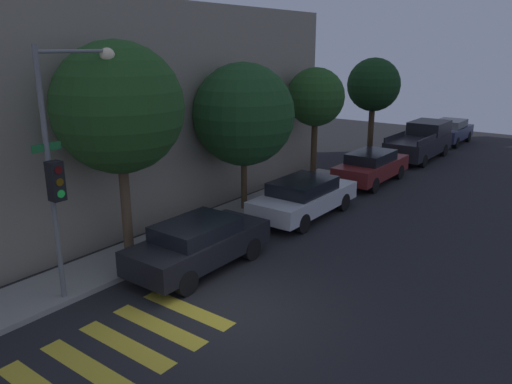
{
  "coord_description": "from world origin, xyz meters",
  "views": [
    {
      "loc": [
        -7.89,
        -6.73,
        5.95
      ],
      "look_at": [
        3.92,
        2.1,
        1.6
      ],
      "focal_mm": 35.0,
      "sensor_mm": 36.0,
      "label": 1
    }
  ],
  "objects_px": {
    "tree_behind_truck": "(374,85)",
    "tree_midblock": "(244,115)",
    "sedan_near_corner": "(199,243)",
    "sedan_tail_of_row": "(450,131)",
    "pickup_truck": "(421,141)",
    "traffic_light_pole": "(66,147)",
    "tree_far_end": "(316,98)",
    "sedan_middle": "(304,197)",
    "tree_near_corner": "(118,108)",
    "sedan_far_end": "(371,166)"
  },
  "relations": [
    {
      "from": "tree_near_corner",
      "to": "tree_behind_truck",
      "type": "height_order",
      "value": "tree_near_corner"
    },
    {
      "from": "pickup_truck",
      "to": "sedan_tail_of_row",
      "type": "xyz_separation_m",
      "value": [
        5.32,
        -0.0,
        -0.15
      ]
    },
    {
      "from": "sedan_near_corner",
      "to": "sedan_tail_of_row",
      "type": "relative_size",
      "value": 1.01
    },
    {
      "from": "sedan_middle",
      "to": "pickup_truck",
      "type": "bearing_deg",
      "value": 0.0
    },
    {
      "from": "sedan_near_corner",
      "to": "tree_midblock",
      "type": "bearing_deg",
      "value": 24.05
    },
    {
      "from": "traffic_light_pole",
      "to": "sedan_near_corner",
      "type": "distance_m",
      "value": 4.34
    },
    {
      "from": "pickup_truck",
      "to": "sedan_near_corner",
      "type": "bearing_deg",
      "value": 180.0
    },
    {
      "from": "tree_behind_truck",
      "to": "sedan_near_corner",
      "type": "bearing_deg",
      "value": -172.42
    },
    {
      "from": "pickup_truck",
      "to": "tree_behind_truck",
      "type": "distance_m",
      "value": 4.17
    },
    {
      "from": "sedan_middle",
      "to": "pickup_truck",
      "type": "relative_size",
      "value": 0.86
    },
    {
      "from": "traffic_light_pole",
      "to": "sedan_near_corner",
      "type": "xyz_separation_m",
      "value": [
        2.89,
        -1.27,
        -2.97
      ]
    },
    {
      "from": "tree_far_end",
      "to": "sedan_near_corner",
      "type": "bearing_deg",
      "value": -167.87
    },
    {
      "from": "sedan_near_corner",
      "to": "pickup_truck",
      "type": "xyz_separation_m",
      "value": [
        17.61,
        0.0,
        0.19
      ]
    },
    {
      "from": "sedan_middle",
      "to": "tree_far_end",
      "type": "height_order",
      "value": "tree_far_end"
    },
    {
      "from": "tree_midblock",
      "to": "tree_far_end",
      "type": "height_order",
      "value": "tree_midblock"
    },
    {
      "from": "traffic_light_pole",
      "to": "tree_far_end",
      "type": "relative_size",
      "value": 1.18
    },
    {
      "from": "sedan_middle",
      "to": "tree_midblock",
      "type": "bearing_deg",
      "value": 111.63
    },
    {
      "from": "traffic_light_pole",
      "to": "tree_midblock",
      "type": "bearing_deg",
      "value": 6.08
    },
    {
      "from": "traffic_light_pole",
      "to": "tree_behind_truck",
      "type": "xyz_separation_m",
      "value": [
        18.5,
        0.8,
        0.23
      ]
    },
    {
      "from": "sedan_near_corner",
      "to": "sedan_far_end",
      "type": "bearing_deg",
      "value": -0.0
    },
    {
      "from": "sedan_tail_of_row",
      "to": "tree_midblock",
      "type": "distance_m",
      "value": 18.61
    },
    {
      "from": "tree_behind_truck",
      "to": "tree_midblock",
      "type": "bearing_deg",
      "value": 180.0
    },
    {
      "from": "sedan_near_corner",
      "to": "sedan_tail_of_row",
      "type": "xyz_separation_m",
      "value": [
        22.93,
        -0.0,
        0.04
      ]
    },
    {
      "from": "pickup_truck",
      "to": "sedan_tail_of_row",
      "type": "distance_m",
      "value": 5.32
    },
    {
      "from": "traffic_light_pole",
      "to": "tree_near_corner",
      "type": "relative_size",
      "value": 0.98
    },
    {
      "from": "pickup_truck",
      "to": "tree_midblock",
      "type": "xyz_separation_m",
      "value": [
        -12.96,
        2.08,
        2.65
      ]
    },
    {
      "from": "sedan_middle",
      "to": "tree_behind_truck",
      "type": "height_order",
      "value": "tree_behind_truck"
    },
    {
      "from": "tree_behind_truck",
      "to": "tree_far_end",
      "type": "bearing_deg",
      "value": 180.0
    },
    {
      "from": "sedan_middle",
      "to": "tree_near_corner",
      "type": "height_order",
      "value": "tree_near_corner"
    },
    {
      "from": "tree_far_end",
      "to": "pickup_truck",
      "type": "bearing_deg",
      "value": -14.64
    },
    {
      "from": "pickup_truck",
      "to": "sedan_tail_of_row",
      "type": "bearing_deg",
      "value": -0.0
    },
    {
      "from": "sedan_middle",
      "to": "tree_behind_truck",
      "type": "xyz_separation_m",
      "value": [
        10.13,
        2.08,
        3.2
      ]
    },
    {
      "from": "sedan_middle",
      "to": "sedan_tail_of_row",
      "type": "xyz_separation_m",
      "value": [
        17.45,
        -0.0,
        0.04
      ]
    },
    {
      "from": "traffic_light_pole",
      "to": "sedan_tail_of_row",
      "type": "relative_size",
      "value": 1.42
    },
    {
      "from": "traffic_light_pole",
      "to": "tree_midblock",
      "type": "relative_size",
      "value": 1.1
    },
    {
      "from": "sedan_middle",
      "to": "pickup_truck",
      "type": "height_order",
      "value": "pickup_truck"
    },
    {
      "from": "tree_behind_truck",
      "to": "traffic_light_pole",
      "type": "bearing_deg",
      "value": -177.51
    },
    {
      "from": "tree_far_end",
      "to": "tree_behind_truck",
      "type": "xyz_separation_m",
      "value": [
        5.95,
        0.0,
        0.16
      ]
    },
    {
      "from": "tree_near_corner",
      "to": "sedan_near_corner",
      "type": "bearing_deg",
      "value": -70.77
    },
    {
      "from": "sedan_tail_of_row",
      "to": "tree_far_end",
      "type": "relative_size",
      "value": 0.83
    },
    {
      "from": "traffic_light_pole",
      "to": "tree_far_end",
      "type": "xyz_separation_m",
      "value": [
        12.55,
        0.8,
        0.06
      ]
    },
    {
      "from": "tree_far_end",
      "to": "tree_behind_truck",
      "type": "height_order",
      "value": "tree_behind_truck"
    },
    {
      "from": "sedan_middle",
      "to": "tree_midblock",
      "type": "height_order",
      "value": "tree_midblock"
    },
    {
      "from": "traffic_light_pole",
      "to": "tree_behind_truck",
      "type": "distance_m",
      "value": 18.52
    },
    {
      "from": "tree_midblock",
      "to": "tree_far_end",
      "type": "xyz_separation_m",
      "value": [
        5.01,
        0.0,
        0.19
      ]
    },
    {
      "from": "tree_midblock",
      "to": "tree_far_end",
      "type": "distance_m",
      "value": 5.01
    },
    {
      "from": "sedan_middle",
      "to": "sedan_far_end",
      "type": "distance_m",
      "value": 5.73
    },
    {
      "from": "pickup_truck",
      "to": "sedan_tail_of_row",
      "type": "height_order",
      "value": "pickup_truck"
    },
    {
      "from": "sedan_near_corner",
      "to": "tree_behind_truck",
      "type": "distance_m",
      "value": 16.07
    },
    {
      "from": "traffic_light_pole",
      "to": "sedan_tail_of_row",
      "type": "bearing_deg",
      "value": -2.82
    }
  ]
}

